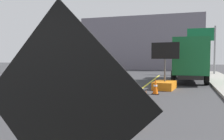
{
  "coord_description": "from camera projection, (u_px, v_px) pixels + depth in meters",
  "views": [
    {
      "loc": [
        2.35,
        0.61,
        1.88
      ],
      "look_at": [
        0.56,
        6.25,
        1.53
      ],
      "focal_mm": 36.65,
      "sensor_mm": 36.0,
      "label": 1
    }
  ],
  "objects": [
    {
      "name": "lane_center_stripe",
      "position": [
        88.0,
        129.0,
        5.94
      ],
      "size": [
        0.14,
        36.0,
        0.01
      ],
      "primitive_type": "cube",
      "color": "yellow",
      "rests_on": "ground"
    },
    {
      "name": "roadwork_sign",
      "position": [
        61.0,
        107.0,
        1.84
      ],
      "size": [
        1.63,
        0.17,
        2.33
      ],
      "color": "#593819",
      "rests_on": "ground"
    },
    {
      "name": "arrow_board_trailer",
      "position": [
        165.0,
        81.0,
        13.22
      ],
      "size": [
        1.6,
        1.93,
        2.7
      ],
      "color": "orange",
      "rests_on": "ground"
    },
    {
      "name": "box_truck",
      "position": [
        189.0,
        59.0,
        17.16
      ],
      "size": [
        2.46,
        6.97,
        3.12
      ],
      "color": "black",
      "rests_on": "ground"
    },
    {
      "name": "pickup_car",
      "position": [
        95.0,
        83.0,
        10.41
      ],
      "size": [
        2.38,
        5.26,
        1.38
      ],
      "color": "#591414",
      "rests_on": "ground"
    },
    {
      "name": "highway_guide_sign",
      "position": [
        207.0,
        42.0,
        23.29
      ],
      "size": [
        2.79,
        0.18,
        5.0
      ],
      "color": "gray",
      "rests_on": "ground"
    },
    {
      "name": "far_building_block",
      "position": [
        143.0,
        44.0,
        35.61
      ],
      "size": [
        17.64,
        7.0,
        7.69
      ],
      "primitive_type": "cube",
      "color": "slate",
      "rests_on": "ground"
    },
    {
      "name": "traffic_cone_mid_lane",
      "position": [
        134.0,
        118.0,
        5.93
      ],
      "size": [
        0.36,
        0.36,
        0.59
      ],
      "color": "black",
      "rests_on": "ground"
    },
    {
      "name": "traffic_cone_far_lane",
      "position": [
        146.0,
        99.0,
        8.48
      ],
      "size": [
        0.36,
        0.36,
        0.62
      ],
      "color": "black",
      "rests_on": "ground"
    },
    {
      "name": "traffic_cone_curbside",
      "position": [
        155.0,
        87.0,
        11.38
      ],
      "size": [
        0.36,
        0.36,
        0.77
      ],
      "color": "black",
      "rests_on": "ground"
    }
  ]
}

